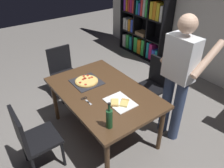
{
  "coord_description": "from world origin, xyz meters",
  "views": [
    {
      "loc": [
        1.94,
        -1.28,
        2.36
      ],
      "look_at": [
        0.0,
        0.15,
        0.8
      ],
      "focal_mm": 34.51,
      "sensor_mm": 36.0,
      "label": 1
    }
  ],
  "objects_px": {
    "dining_table": "(103,95)",
    "pepperoni_pizza_on_tray": "(87,81)",
    "chair_near_camera": "(32,137)",
    "wine_bottle": "(109,118)",
    "chair_left_end": "(63,69)",
    "bookshelf": "(145,16)",
    "person_serving_pizza": "(179,74)",
    "chair_far_side": "(154,82)",
    "kitchen_scissors": "(85,100)"
  },
  "relations": [
    {
      "from": "chair_far_side",
      "to": "chair_left_end",
      "type": "height_order",
      "value": "same"
    },
    {
      "from": "chair_left_end",
      "to": "bookshelf",
      "type": "height_order",
      "value": "bookshelf"
    },
    {
      "from": "dining_table",
      "to": "pepperoni_pizza_on_tray",
      "type": "height_order",
      "value": "pepperoni_pizza_on_tray"
    },
    {
      "from": "dining_table",
      "to": "bookshelf",
      "type": "relative_size",
      "value": 0.79
    },
    {
      "from": "dining_table",
      "to": "wine_bottle",
      "type": "relative_size",
      "value": 4.88
    },
    {
      "from": "dining_table",
      "to": "chair_far_side",
      "type": "relative_size",
      "value": 1.71
    },
    {
      "from": "chair_far_side",
      "to": "person_serving_pizza",
      "type": "distance_m",
      "value": 0.78
    },
    {
      "from": "chair_near_camera",
      "to": "chair_left_end",
      "type": "relative_size",
      "value": 1.0
    },
    {
      "from": "dining_table",
      "to": "kitchen_scissors",
      "type": "relative_size",
      "value": 7.96
    },
    {
      "from": "wine_bottle",
      "to": "dining_table",
      "type": "bearing_deg",
      "value": 151.48
    },
    {
      "from": "chair_near_camera",
      "to": "wine_bottle",
      "type": "bearing_deg",
      "value": 48.61
    },
    {
      "from": "bookshelf",
      "to": "wine_bottle",
      "type": "bearing_deg",
      "value": -49.53
    },
    {
      "from": "person_serving_pizza",
      "to": "wine_bottle",
      "type": "distance_m",
      "value": 1.1
    },
    {
      "from": "chair_near_camera",
      "to": "chair_far_side",
      "type": "relative_size",
      "value": 1.0
    },
    {
      "from": "person_serving_pizza",
      "to": "chair_near_camera",
      "type": "bearing_deg",
      "value": -107.81
    },
    {
      "from": "dining_table",
      "to": "chair_far_side",
      "type": "bearing_deg",
      "value": 90.0
    },
    {
      "from": "dining_table",
      "to": "chair_near_camera",
      "type": "relative_size",
      "value": 1.71
    },
    {
      "from": "chair_far_side",
      "to": "wine_bottle",
      "type": "bearing_deg",
      "value": -65.77
    },
    {
      "from": "chair_near_camera",
      "to": "bookshelf",
      "type": "height_order",
      "value": "bookshelf"
    },
    {
      "from": "bookshelf",
      "to": "chair_left_end",
      "type": "bearing_deg",
      "value": -79.29
    },
    {
      "from": "dining_table",
      "to": "chair_far_side",
      "type": "distance_m",
      "value": 1.01
    },
    {
      "from": "dining_table",
      "to": "pepperoni_pizza_on_tray",
      "type": "bearing_deg",
      "value": -168.48
    },
    {
      "from": "dining_table",
      "to": "kitchen_scissors",
      "type": "bearing_deg",
      "value": -82.86
    },
    {
      "from": "bookshelf",
      "to": "pepperoni_pizza_on_tray",
      "type": "xyz_separation_m",
      "value": [
        1.4,
        -2.43,
        -0.19
      ]
    },
    {
      "from": "pepperoni_pizza_on_tray",
      "to": "person_serving_pizza",
      "type": "bearing_deg",
      "value": 43.68
    },
    {
      "from": "chair_far_side",
      "to": "bookshelf",
      "type": "distance_m",
      "value": 2.24
    },
    {
      "from": "person_serving_pizza",
      "to": "wine_bottle",
      "type": "bearing_deg",
      "value": -88.71
    },
    {
      "from": "chair_near_camera",
      "to": "chair_far_side",
      "type": "bearing_deg",
      "value": 90.0
    },
    {
      "from": "chair_far_side",
      "to": "chair_left_end",
      "type": "xyz_separation_m",
      "value": [
        -1.26,
        -0.99,
        0.0
      ]
    },
    {
      "from": "chair_left_end",
      "to": "person_serving_pizza",
      "type": "height_order",
      "value": "person_serving_pizza"
    },
    {
      "from": "chair_near_camera",
      "to": "chair_far_side",
      "type": "xyz_separation_m",
      "value": [
        0.0,
        1.98,
        0.0
      ]
    },
    {
      "from": "chair_left_end",
      "to": "bookshelf",
      "type": "relative_size",
      "value": 0.46
    },
    {
      "from": "dining_table",
      "to": "wine_bottle",
      "type": "distance_m",
      "value": 0.7
    },
    {
      "from": "chair_far_side",
      "to": "pepperoni_pizza_on_tray",
      "type": "bearing_deg",
      "value": -106.24
    },
    {
      "from": "person_serving_pizza",
      "to": "kitchen_scissors",
      "type": "distance_m",
      "value": 1.21
    },
    {
      "from": "pepperoni_pizza_on_tray",
      "to": "kitchen_scissors",
      "type": "relative_size",
      "value": 1.96
    },
    {
      "from": "chair_far_side",
      "to": "wine_bottle",
      "type": "height_order",
      "value": "wine_bottle"
    },
    {
      "from": "chair_near_camera",
      "to": "person_serving_pizza",
      "type": "relative_size",
      "value": 0.51
    },
    {
      "from": "chair_far_side",
      "to": "kitchen_scissors",
      "type": "relative_size",
      "value": 4.65
    },
    {
      "from": "pepperoni_pizza_on_tray",
      "to": "chair_left_end",
      "type": "bearing_deg",
      "value": 176.23
    },
    {
      "from": "chair_near_camera",
      "to": "wine_bottle",
      "type": "relative_size",
      "value": 2.85
    },
    {
      "from": "bookshelf",
      "to": "dining_table",
      "type": "bearing_deg",
      "value": -54.27
    },
    {
      "from": "chair_near_camera",
      "to": "pepperoni_pizza_on_tray",
      "type": "xyz_separation_m",
      "value": [
        -0.31,
        0.93,
        0.25
      ]
    },
    {
      "from": "chair_near_camera",
      "to": "pepperoni_pizza_on_tray",
      "type": "distance_m",
      "value": 1.01
    },
    {
      "from": "chair_near_camera",
      "to": "bookshelf",
      "type": "bearing_deg",
      "value": 116.89
    },
    {
      "from": "chair_near_camera",
      "to": "kitchen_scissors",
      "type": "distance_m",
      "value": 0.75
    },
    {
      "from": "chair_far_side",
      "to": "wine_bottle",
      "type": "distance_m",
      "value": 1.48
    },
    {
      "from": "kitchen_scissors",
      "to": "chair_left_end",
      "type": "bearing_deg",
      "value": 167.61
    },
    {
      "from": "person_serving_pizza",
      "to": "bookshelf",
      "type": "bearing_deg",
      "value": 144.88
    },
    {
      "from": "bookshelf",
      "to": "person_serving_pizza",
      "type": "distance_m",
      "value": 2.78
    }
  ]
}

